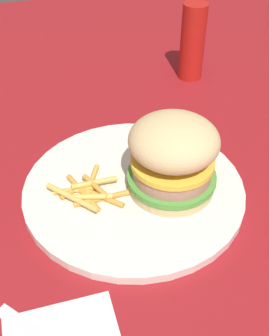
% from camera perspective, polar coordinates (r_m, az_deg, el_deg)
% --- Properties ---
extents(ground_plane, '(1.60, 1.60, 0.00)m').
position_cam_1_polar(ground_plane, '(0.56, 0.32, -4.30)').
color(ground_plane, maroon).
extents(plate, '(0.29, 0.29, 0.01)m').
position_cam_1_polar(plate, '(0.57, -0.00, -2.79)').
color(plate, silver).
rests_on(plate, ground_plane).
extents(sandwich, '(0.11, 0.11, 0.10)m').
position_cam_1_polar(sandwich, '(0.53, 5.00, 1.84)').
color(sandwich, tan).
rests_on(sandwich, plate).
extents(fries_pile, '(0.10, 0.09, 0.01)m').
position_cam_1_polar(fries_pile, '(0.55, -6.18, -3.16)').
color(fries_pile, gold).
rests_on(fries_pile, plate).
extents(ketchup_bottle, '(0.04, 0.04, 0.14)m').
position_cam_1_polar(ketchup_bottle, '(0.81, 7.71, 16.23)').
color(ketchup_bottle, '#B21914').
rests_on(ketchup_bottle, ground_plane).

